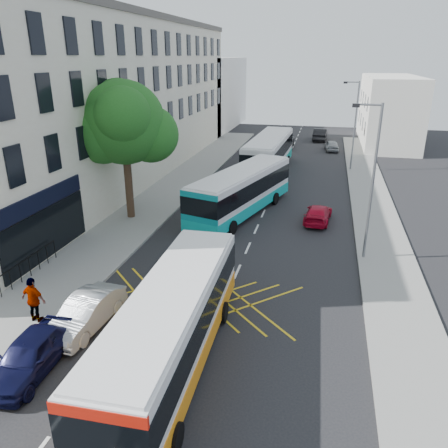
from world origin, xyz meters
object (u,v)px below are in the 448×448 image
Objects in this scene: street_tree at (123,124)px; parked_car_blue at (30,355)px; lamp_near at (371,176)px; bus_near at (172,325)px; red_hatchback at (318,214)px; bus_far at (269,154)px; pedestrian_far at (34,300)px; distant_car_grey at (284,141)px; lamp_far at (354,121)px; distant_car_dark at (320,134)px; bus_mid at (241,191)px; distant_car_silver at (332,145)px; parked_car_silver at (86,313)px.

street_tree is 16.21m from parked_car_blue.
street_tree is 1.10× the size of lamp_near.
bus_near is 16.31m from red_hatchback.
pedestrian_far is (-5.76, -26.93, -0.66)m from bus_far.
distant_car_grey is (-7.27, 30.30, -3.95)m from lamp_near.
street_tree is at bearing -130.81° from lamp_far.
street_tree is 2.19× the size of parked_car_blue.
distant_car_grey is at bearing -90.44° from pedestrian_far.
bus_near is at bearing 88.22° from distant_car_dark.
bus_far is 13.33m from red_hatchback.
bus_mid is at bearing 91.02° from bus_near.
bus_near is at bearing -102.96° from lamp_far.
distant_car_silver is at bearing 91.84° from bus_mid.
bus_mid is at bearing -88.74° from bus_far.
parked_car_blue is at bearing 130.02° from pedestrian_far.
bus_far is 2.53× the size of distant_car_grey.
street_tree is 13.70m from red_hatchback.
distant_car_dark reaches higher than distant_car_silver.
bus_far reaches higher than pedestrian_far.
red_hatchback is (-2.48, 5.24, -4.06)m from lamp_near.
pedestrian_far is at bearing -168.23° from parked_car_silver.
distant_car_dark is at bearing -83.45° from distant_car_silver.
bus_far is at bearing 63.52° from street_tree.
bus_mid is (-7.69, 5.64, -2.99)m from lamp_near.
distant_car_dark is at bearing 77.78° from parked_car_blue.
distant_car_dark is at bearing 101.40° from lamp_far.
bus_far is (-7.44, -2.44, -2.84)m from lamp_far.
bus_mid is 5.80× the size of pedestrian_far.
street_tree is at bearing 118.50° from bus_near.
lamp_far is 2.00× the size of parked_car_blue.
bus_far is 6.24× the size of pedestrian_far.
bus_mid is 16.00m from pedestrian_far.
street_tree is 35.18m from distant_car_dark.
lamp_far is at bearing 77.92° from bus_mid.
bus_far is at bearing -94.02° from pedestrian_far.
distant_car_dark is (11.53, 32.77, -5.54)m from street_tree.
lamp_near is 0.75× the size of bus_near.
lamp_near reaches higher than distant_car_grey.
lamp_far is at bearing 20.66° from bus_far.
red_hatchback is at bearing -118.20° from pedestrian_far.
distant_car_dark is at bearing 70.61° from street_tree.
lamp_near is at bearing 87.15° from distant_car_silver.
distant_car_silver is at bearing 105.68° from distant_car_dark.
distant_car_grey is (-7.27, 10.30, -3.95)m from lamp_far.
distant_car_dark is (-3.17, 15.74, -3.86)m from lamp_far.
lamp_far is at bearing 67.84° from parked_car_blue.
distant_car_grey is at bearing -73.75° from red_hatchback.
pedestrian_far is (-2.10, -0.27, 0.45)m from parked_car_silver.
lamp_near reaches higher than distant_car_dark.
red_hatchback is at bearing 94.26° from distant_car_dark.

